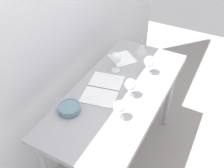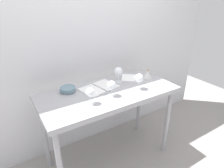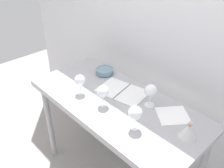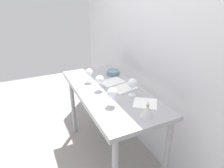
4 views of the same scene
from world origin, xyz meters
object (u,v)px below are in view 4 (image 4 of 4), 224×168
(wine_glass_near_right, at_px, (112,93))
(wine_glass_near_center, at_px, (100,80))
(wine_glass_far_right, at_px, (133,84))
(tasting_bowl, at_px, (113,72))
(decanter_funnel, at_px, (147,111))
(open_notebook, at_px, (118,85))
(wine_glass_near_left, at_px, (89,73))
(tasting_sheet_upper, at_px, (145,103))

(wine_glass_near_right, relative_size, wine_glass_near_center, 1.05)
(wine_glass_far_right, xyz_separation_m, tasting_bowl, (-0.56, 0.07, -0.09))
(decanter_funnel, bearing_deg, open_notebook, 175.24)
(wine_glass_near_left, xyz_separation_m, open_notebook, (0.21, 0.24, -0.10))
(wine_glass_near_left, relative_size, wine_glass_far_right, 0.90)
(wine_glass_near_left, bearing_deg, wine_glass_far_right, 29.39)
(wine_glass_near_right, relative_size, tasting_sheet_upper, 0.80)
(wine_glass_near_right, distance_m, open_notebook, 0.43)
(tasting_bowl, bearing_deg, tasting_sheet_upper, -3.00)
(tasting_sheet_upper, distance_m, tasting_bowl, 0.75)
(open_notebook, relative_size, tasting_bowl, 2.68)
(wine_glass_far_right, bearing_deg, open_notebook, -174.91)
(open_notebook, bearing_deg, wine_glass_near_center, -96.53)
(tasting_bowl, bearing_deg, decanter_funnel, -8.70)
(wine_glass_near_left, xyz_separation_m, wine_glass_far_right, (0.47, 0.26, 0.01))
(wine_glass_near_left, bearing_deg, open_notebook, 48.42)
(wine_glass_far_right, bearing_deg, tasting_bowl, 173.19)
(wine_glass_near_left, relative_size, decanter_funnel, 1.10)
(wine_glass_near_left, height_order, decanter_funnel, wine_glass_near_left)
(wine_glass_far_right, relative_size, decanter_funnel, 1.23)
(decanter_funnel, bearing_deg, wine_glass_far_right, 168.40)
(wine_glass_near_right, xyz_separation_m, decanter_funnel, (0.28, 0.18, -0.07))
(wine_glass_near_left, distance_m, decanter_funnel, 0.86)
(wine_glass_near_center, bearing_deg, tasting_sheet_upper, 32.26)
(wine_glass_far_right, relative_size, wine_glass_near_center, 1.10)
(tasting_bowl, height_order, decanter_funnel, decanter_funnel)
(open_notebook, xyz_separation_m, decanter_funnel, (0.62, -0.05, 0.04))
(wine_glass_near_center, relative_size, tasting_bowl, 1.01)
(wine_glass_near_right, bearing_deg, decanter_funnel, 32.88)
(wine_glass_far_right, distance_m, open_notebook, 0.28)
(wine_glass_near_left, xyz_separation_m, wine_glass_near_right, (0.55, 0.01, 0.01))
(wine_glass_far_right, bearing_deg, decanter_funnel, -11.60)
(wine_glass_near_center, height_order, tasting_bowl, wine_glass_near_center)
(wine_glass_near_center, xyz_separation_m, decanter_funnel, (0.60, 0.16, -0.06))
(wine_glass_near_center, bearing_deg, tasting_bowl, 136.96)
(open_notebook, height_order, decanter_funnel, decanter_funnel)
(wine_glass_far_right, xyz_separation_m, wine_glass_near_center, (-0.24, -0.24, -0.01))
(wine_glass_near_center, height_order, decanter_funnel, wine_glass_near_center)
(tasting_sheet_upper, relative_size, decanter_funnel, 1.47)
(wine_glass_far_right, height_order, open_notebook, wine_glass_far_right)
(wine_glass_near_right, bearing_deg, wine_glass_near_center, 177.15)
(wine_glass_near_right, bearing_deg, wine_glass_near_left, -178.82)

